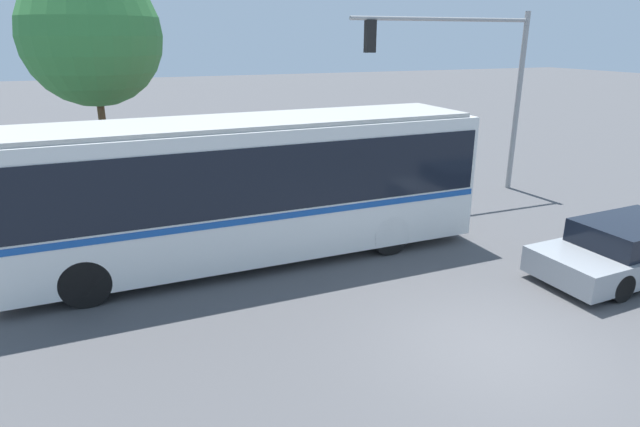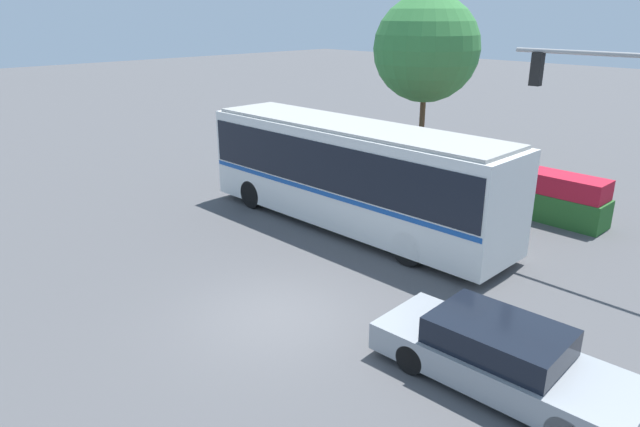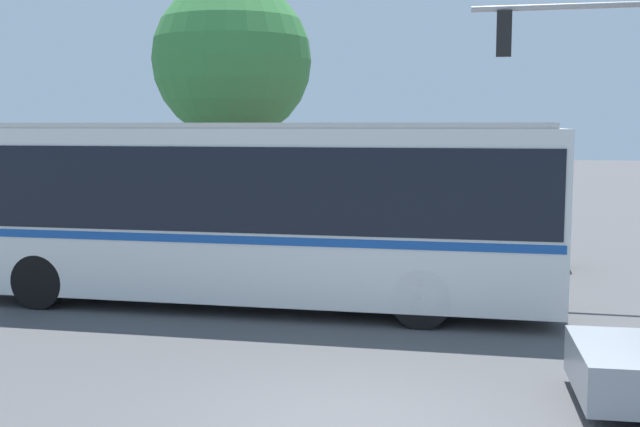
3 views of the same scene
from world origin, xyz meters
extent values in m
plane|color=#4C4C4F|center=(0.00, 0.00, 0.00)|extent=(140.00, 140.00, 0.00)
cube|color=silver|center=(-2.85, 5.48, 1.76)|extent=(11.04, 2.68, 3.03)
cube|color=black|center=(-2.85, 5.48, 2.25)|extent=(10.83, 2.72, 1.45)
cube|color=#194C9E|center=(-2.85, 5.48, 1.40)|extent=(10.94, 2.71, 0.14)
cube|color=black|center=(-8.37, 5.39, 2.13)|extent=(0.09, 2.13, 1.69)
cube|color=#9D9D99|center=(-2.85, 5.48, 3.33)|extent=(10.60, 2.48, 0.10)
cylinder|color=black|center=(-6.57, 4.31, 0.50)|extent=(1.00, 0.32, 1.00)
cylinder|color=black|center=(-6.61, 6.52, 0.50)|extent=(1.00, 0.32, 1.00)
cylinder|color=black|center=(0.36, 4.42, 0.50)|extent=(1.00, 0.32, 1.00)
cylinder|color=black|center=(0.33, 6.63, 0.50)|extent=(1.00, 0.32, 1.00)
cube|color=gray|center=(4.92, 1.34, 0.45)|extent=(4.95, 2.10, 0.57)
cube|color=black|center=(4.80, 1.34, 1.00)|extent=(2.51, 1.76, 0.52)
cylinder|color=black|center=(6.38, 2.24, 0.30)|extent=(0.62, 0.25, 0.60)
cylinder|color=black|center=(3.42, 2.08, 0.30)|extent=(0.62, 0.25, 0.60)
cylinder|color=black|center=(3.51, 0.45, 0.30)|extent=(0.62, 0.25, 0.60)
cylinder|color=gray|center=(4.12, 8.17, 5.65)|extent=(6.37, 0.12, 0.12)
cube|color=black|center=(1.59, 8.17, 5.15)|extent=(0.30, 0.22, 0.90)
cylinder|color=red|center=(1.59, 8.29, 5.45)|extent=(0.18, 0.02, 0.18)
cylinder|color=yellow|center=(1.59, 8.29, 5.15)|extent=(0.18, 0.02, 0.18)
cylinder|color=green|center=(1.59, 8.29, 4.85)|extent=(0.18, 0.02, 0.18)
cube|color=#286028|center=(-1.25, 10.82, 0.48)|extent=(8.90, 1.19, 0.95)
cube|color=#B7192D|center=(-1.25, 10.82, 1.28)|extent=(8.72, 1.13, 0.66)
cylinder|color=brown|center=(-5.94, 13.36, 1.77)|extent=(0.24, 0.24, 3.53)
sphere|color=#387F3D|center=(-5.94, 13.36, 5.16)|extent=(4.53, 4.53, 4.53)
camera|label=1|loc=(-5.78, -6.22, 5.13)|focal=29.54mm
camera|label=2|loc=(9.12, -7.41, 6.68)|focal=32.00mm
camera|label=3|loc=(1.54, -8.42, 3.34)|focal=44.46mm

